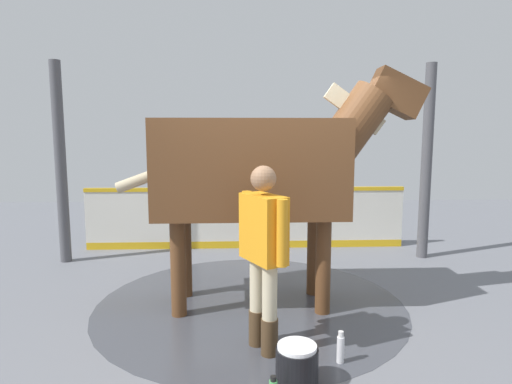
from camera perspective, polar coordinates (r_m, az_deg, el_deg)
The scene contains 9 objects.
ground_plane at distance 4.66m, azimuth 1.80°, elevation -16.50°, with size 16.00×16.00×0.02m, color slate.
wet_patch at distance 5.01m, azimuth -0.74°, elevation -14.57°, with size 3.45×3.45×0.00m, color #42444C.
barrier_wall at distance 7.21m, azimuth -1.32°, elevation -3.77°, with size 0.13×5.31×1.03m.
roof_post_near at distance 7.03m, azimuth 21.72°, elevation 3.65°, with size 0.16×0.16×2.95m, color #4C4C51.
roof_post_far at distance 6.92m, azimuth -24.54°, elevation 3.46°, with size 0.16×0.16×2.95m, color #4C4C51.
horse at distance 4.66m, azimuth 0.59°, elevation 3.39°, with size 1.04×3.35×2.61m.
handler at distance 3.72m, azimuth 0.97°, elevation -7.24°, with size 0.59×0.42×1.64m.
wash_bucket at distance 3.51m, azimuth 5.45°, elevation -21.99°, with size 0.32×0.32×0.33m.
bottle_shampoo at distance 3.87m, azimuth 11.17°, elevation -19.71°, with size 0.06×0.06×0.28m.
Camera 1 is at (-4.25, 0.29, 1.89)m, focal length 30.10 mm.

